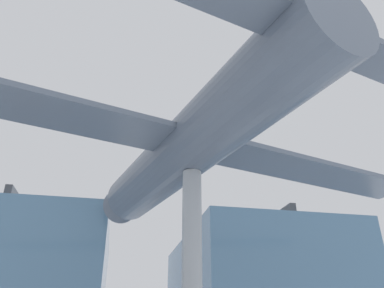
{
  "coord_description": "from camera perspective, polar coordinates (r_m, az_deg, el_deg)",
  "views": [
    {
      "loc": [
        -2.22,
        -10.91,
        1.58
      ],
      "look_at": [
        0.0,
        0.0,
        7.16
      ],
      "focal_mm": 35.0,
      "sensor_mm": 36.0,
      "label": 1
    }
  ],
  "objects": [
    {
      "name": "suspended_airplane",
      "position": [
        12.71,
        -0.67,
        -0.54
      ],
      "size": [
        20.3,
        14.75,
        3.02
      ],
      "rotation": [
        0.0,
        0.0,
        0.28
      ],
      "color": "#4C5666",
      "rests_on": "support_pylon_central"
    },
    {
      "name": "support_pylon_central",
      "position": [
        11.23,
        0.0,
        -18.99
      ],
      "size": [
        0.59,
        0.59,
        6.14
      ],
      "color": "#999EA3",
      "rests_on": "ground_plane"
    }
  ]
}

